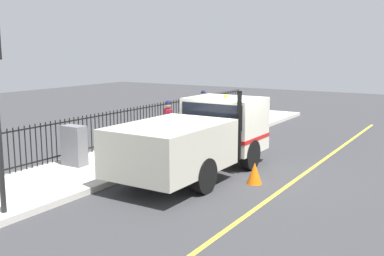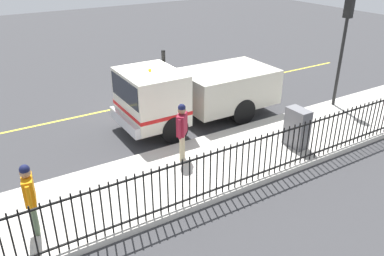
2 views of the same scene
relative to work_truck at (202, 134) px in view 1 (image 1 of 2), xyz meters
The scene contains 9 objects.
ground_plane 1.56m from the work_truck, 122.66° to the right, with size 56.47×56.47×0.00m, color #38383A.
sidewalk_slab 3.33m from the work_truck, 14.89° to the right, with size 3.12×25.67×0.17m, color beige.
lane_marking 3.08m from the work_truck, 163.45° to the right, with size 0.12×23.10×0.01m, color yellow.
work_truck is the anchor object (origin of this frame).
worker_standing 2.98m from the work_truck, 35.52° to the right, with size 0.52×0.51×1.78m.
pedestrian_distant 7.10m from the work_truck, 60.12° to the right, with size 0.63×0.30×1.75m.
iron_fence 4.54m from the work_truck, 10.23° to the right, with size 0.04×21.85×1.35m.
utility_cabinet 4.01m from the work_truck, 26.22° to the left, with size 0.76×0.44×1.26m, color slate.
traffic_cone 2.05m from the work_truck, behind, with size 0.43×0.43×0.62m, color orange.
Camera 1 is at (-6.39, 12.56, 3.80)m, focal length 42.91 mm.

